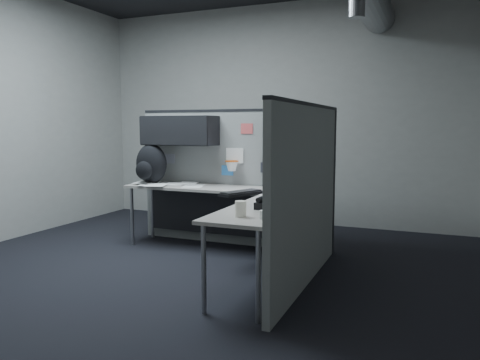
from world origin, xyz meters
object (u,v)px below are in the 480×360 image
at_px(keyboard, 241,193).
at_px(desk, 231,202).
at_px(monitor, 287,169).
at_px(phone, 268,204).
at_px(backpack, 151,164).

bearing_deg(keyboard, desk, 114.48).
height_order(monitor, keyboard, monitor).
bearing_deg(phone, keyboard, 137.21).
bearing_deg(phone, monitor, 106.87).
height_order(desk, monitor, monitor).
relative_size(desk, phone, 10.45).
xyz_separation_m(keyboard, phone, (0.51, -0.64, 0.02)).
height_order(monitor, backpack, backpack).
xyz_separation_m(desk, keyboard, (0.19, -0.19, 0.14)).
relative_size(desk, backpack, 4.75).
bearing_deg(desk, phone, -49.76).
bearing_deg(backpack, keyboard, 1.45).
height_order(desk, phone, phone).
xyz_separation_m(phone, backpack, (-1.88, 1.09, 0.20)).
bearing_deg(desk, backpack, 167.56).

